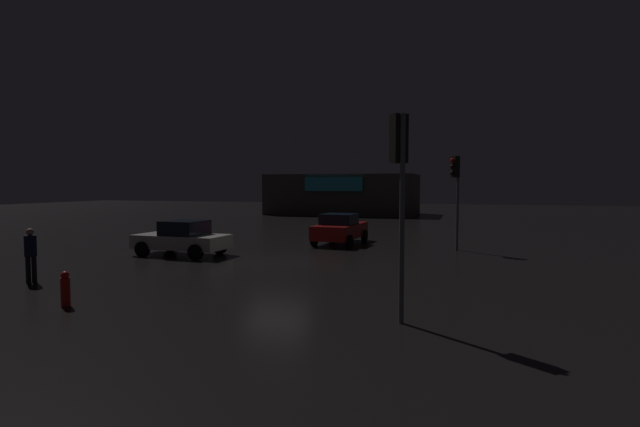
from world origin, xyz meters
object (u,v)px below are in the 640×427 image
object	(u,v)px
pedestrian	(31,251)
fire_hydrant	(65,289)
car_near	(340,229)
car_far	(183,238)
traffic_signal_main	(456,180)
store_building	(343,194)
traffic_signal_opposite	(399,165)

from	to	relation	value
pedestrian	fire_hydrant	world-z (taller)	pedestrian
car_near	car_far	distance (m)	7.92
traffic_signal_main	fire_hydrant	distance (m)	16.15
store_building	fire_hydrant	xyz separation A→B (m)	(2.60, -38.29, -1.58)
pedestrian	fire_hydrant	bearing A→B (deg)	-31.57
car_near	fire_hydrant	xyz separation A→B (m)	(-3.27, -14.18, -0.33)
traffic_signal_main	car_near	xyz separation A→B (m)	(-5.60, 0.97, -2.42)
store_building	traffic_signal_opposite	bearing A→B (deg)	-74.18
traffic_signal_main	traffic_signal_opposite	xyz separation A→B (m)	(-0.91, -12.18, 0.20)
store_building	traffic_signal_main	size ratio (longest dim) A/B	3.44
traffic_signal_opposite	fire_hydrant	distance (m)	8.55
traffic_signal_opposite	pedestrian	distance (m)	11.54
traffic_signal_main	car_far	world-z (taller)	traffic_signal_main
store_building	traffic_signal_main	bearing A→B (deg)	-65.41
pedestrian	store_building	bearing A→B (deg)	88.93
store_building	car_far	world-z (taller)	store_building
traffic_signal_opposite	car_near	bearing A→B (deg)	109.63
car_far	traffic_signal_main	bearing A→B (deg)	24.07
store_building	traffic_signal_opposite	xyz separation A→B (m)	(10.56, -37.26, 1.38)
traffic_signal_main	traffic_signal_opposite	size ratio (longest dim) A/B	0.95
car_far	car_near	bearing A→B (deg)	47.66
pedestrian	fire_hydrant	size ratio (longest dim) A/B	1.91
traffic_signal_main	car_near	bearing A→B (deg)	170.20
traffic_signal_opposite	traffic_signal_main	bearing A→B (deg)	85.70
traffic_signal_main	store_building	bearing A→B (deg)	114.59
store_building	fire_hydrant	size ratio (longest dim) A/B	16.83
traffic_signal_main	car_far	bearing A→B (deg)	-155.93
store_building	traffic_signal_opposite	world-z (taller)	traffic_signal_opposite
traffic_signal_main	car_far	size ratio (longest dim) A/B	1.06
store_building	traffic_signal_opposite	size ratio (longest dim) A/B	3.27
store_building	traffic_signal_main	xyz separation A→B (m)	(11.47, -25.08, 1.17)
store_building	car_near	distance (m)	24.85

